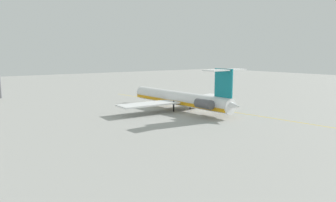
{
  "coord_description": "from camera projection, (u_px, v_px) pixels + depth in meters",
  "views": [
    {
      "loc": [
        -67.62,
        61.81,
        15.92
      ],
      "look_at": [
        2.06,
        10.7,
        2.92
      ],
      "focal_mm": 33.36,
      "sensor_mm": 36.0,
      "label": 1
    }
  ],
  "objects": [
    {
      "name": "safety_cone_nose",
      "position": [
        170.0,
        97.0,
        114.07
      ],
      "size": [
        0.4,
        0.4,
        0.55
      ],
      "primitive_type": "cone",
      "color": "#EA590F",
      "rests_on": "ground"
    },
    {
      "name": "ground_crew_near_nose",
      "position": [
        158.0,
        95.0,
        113.26
      ],
      "size": [
        0.39,
        0.28,
        1.73
      ],
      "rotation": [
        0.0,
        0.0,
        4.17
      ],
      "color": "black",
      "rests_on": "ground"
    },
    {
      "name": "ground_crew_near_tail",
      "position": [
        209.0,
        96.0,
        112.54
      ],
      "size": [
        0.41,
        0.27,
        1.66
      ],
      "rotation": [
        0.0,
        0.0,
        4.47
      ],
      "color": "black",
      "rests_on": "ground"
    },
    {
      "name": "safety_cone_wingtip",
      "position": [
        166.0,
        97.0,
        115.32
      ],
      "size": [
        0.4,
        0.4,
        0.55
      ],
      "primitive_type": "cone",
      "color": "#EA590F",
      "rests_on": "ground"
    },
    {
      "name": "main_jetliner",
      "position": [
        182.0,
        99.0,
        88.75
      ],
      "size": [
        42.63,
        37.8,
        12.41
      ],
      "rotation": [
        0.0,
        0.0,
        0.06
      ],
      "color": "white",
      "rests_on": "ground"
    },
    {
      "name": "ground",
      "position": [
        201.0,
        108.0,
        92.43
      ],
      "size": [
        367.41,
        367.41,
        0.0
      ],
      "primitive_type": "plane",
      "color": "#9E9E99"
    },
    {
      "name": "taxiway_centreline",
      "position": [
        201.0,
        107.0,
        95.03
      ],
      "size": [
        86.41,
        11.84,
        0.01
      ],
      "primitive_type": "cube",
      "rotation": [
        0.0,
        0.0,
        0.13
      ],
      "color": "gold",
      "rests_on": "ground"
    }
  ]
}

